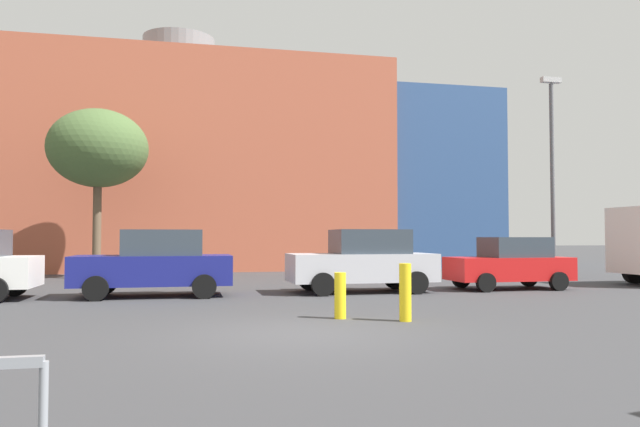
{
  "coord_description": "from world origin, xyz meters",
  "views": [
    {
      "loc": [
        -1.99,
        -10.43,
        1.67
      ],
      "look_at": [
        2.35,
        9.09,
        2.46
      ],
      "focal_mm": 33.88,
      "sensor_mm": 36.0,
      "label": 1
    }
  ],
  "objects_px": {
    "parked_car_2": "(156,263)",
    "bollard_yellow_0": "(340,296)",
    "parked_car_3": "(363,261)",
    "parked_car_4": "(510,263)",
    "bare_tree_0": "(98,149)",
    "street_lamp": "(552,165)",
    "bollard_yellow_1": "(405,292)"
  },
  "relations": [
    {
      "from": "bare_tree_0",
      "to": "street_lamp",
      "type": "xyz_separation_m",
      "value": [
        17.17,
        -5.19,
        -0.82
      ]
    },
    {
      "from": "parked_car_4",
      "to": "parked_car_2",
      "type": "bearing_deg",
      "value": 0.0
    },
    {
      "from": "parked_car_4",
      "to": "bare_tree_0",
      "type": "distance_m",
      "value": 16.49
    },
    {
      "from": "parked_car_3",
      "to": "bollard_yellow_1",
      "type": "bearing_deg",
      "value": 80.88
    },
    {
      "from": "parked_car_2",
      "to": "parked_car_4",
      "type": "height_order",
      "value": "parked_car_2"
    },
    {
      "from": "parked_car_2",
      "to": "parked_car_3",
      "type": "xyz_separation_m",
      "value": [
        6.12,
        -0.0,
        0.01
      ]
    },
    {
      "from": "parked_car_2",
      "to": "bollard_yellow_0",
      "type": "xyz_separation_m",
      "value": [
        3.94,
        -5.64,
        -0.46
      ]
    },
    {
      "from": "bare_tree_0",
      "to": "bollard_yellow_1",
      "type": "height_order",
      "value": "bare_tree_0"
    },
    {
      "from": "parked_car_3",
      "to": "street_lamp",
      "type": "distance_m",
      "value": 9.48
    },
    {
      "from": "bollard_yellow_0",
      "to": "bollard_yellow_1",
      "type": "height_order",
      "value": "bollard_yellow_1"
    },
    {
      "from": "parked_car_4",
      "to": "street_lamp",
      "type": "height_order",
      "value": "street_lamp"
    },
    {
      "from": "bare_tree_0",
      "to": "bollard_yellow_1",
      "type": "distance_m",
      "value": 16.93
    },
    {
      "from": "bollard_yellow_0",
      "to": "parked_car_3",
      "type": "bearing_deg",
      "value": 68.86
    },
    {
      "from": "parked_car_4",
      "to": "parked_car_3",
      "type": "bearing_deg",
      "value": 0.0
    },
    {
      "from": "bollard_yellow_0",
      "to": "bollard_yellow_1",
      "type": "xyz_separation_m",
      "value": [
        1.17,
        -0.66,
        0.1
      ]
    },
    {
      "from": "parked_car_4",
      "to": "bollard_yellow_0",
      "type": "relative_size",
      "value": 4.09
    },
    {
      "from": "bare_tree_0",
      "to": "street_lamp",
      "type": "distance_m",
      "value": 17.96
    },
    {
      "from": "parked_car_2",
      "to": "street_lamp",
      "type": "relative_size",
      "value": 0.56
    },
    {
      "from": "bollard_yellow_0",
      "to": "street_lamp",
      "type": "xyz_separation_m",
      "value": [
        10.55,
        8.43,
        3.96
      ]
    },
    {
      "from": "parked_car_2",
      "to": "street_lamp",
      "type": "bearing_deg",
      "value": -169.13
    },
    {
      "from": "bollard_yellow_0",
      "to": "bare_tree_0",
      "type": "bearing_deg",
      "value": 115.94
    },
    {
      "from": "bollard_yellow_0",
      "to": "parked_car_4",
      "type": "bearing_deg",
      "value": 38.42
    },
    {
      "from": "parked_car_3",
      "to": "bare_tree_0",
      "type": "distance_m",
      "value": 12.64
    },
    {
      "from": "parked_car_4",
      "to": "bollard_yellow_1",
      "type": "bearing_deg",
      "value": 46.66
    },
    {
      "from": "parked_car_3",
      "to": "street_lamp",
      "type": "bearing_deg",
      "value": -161.6
    },
    {
      "from": "bollard_yellow_0",
      "to": "street_lamp",
      "type": "bearing_deg",
      "value": 38.61
    },
    {
      "from": "parked_car_2",
      "to": "street_lamp",
      "type": "height_order",
      "value": "street_lamp"
    },
    {
      "from": "bollard_yellow_0",
      "to": "street_lamp",
      "type": "relative_size",
      "value": 0.12
    },
    {
      "from": "parked_car_3",
      "to": "bare_tree_0",
      "type": "xyz_separation_m",
      "value": [
        -8.81,
        7.98,
        4.3
      ]
    },
    {
      "from": "parked_car_2",
      "to": "bollard_yellow_0",
      "type": "distance_m",
      "value": 6.9
    },
    {
      "from": "parked_car_4",
      "to": "bare_tree_0",
      "type": "height_order",
      "value": "bare_tree_0"
    },
    {
      "from": "bare_tree_0",
      "to": "bollard_yellow_0",
      "type": "relative_size",
      "value": 7.27
    }
  ]
}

